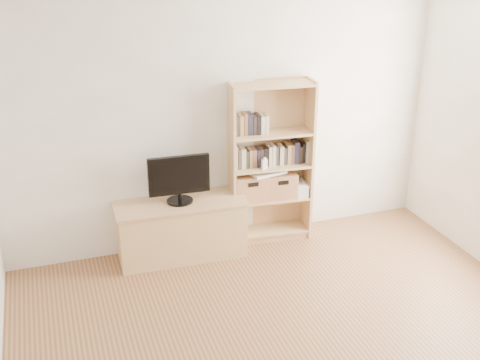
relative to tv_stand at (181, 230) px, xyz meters
name	(u,v)px	position (x,y,z in m)	size (l,w,h in m)	color
back_wall	(224,121)	(0.54, 0.24, 1.01)	(4.50, 0.02, 2.60)	beige
ceiling	(357,25)	(0.54, -2.26, 2.31)	(4.50, 5.00, 0.01)	white
tv_stand	(181,230)	(0.00, 0.00, 0.00)	(1.25, 0.47, 0.57)	tan
bookshelf	(271,163)	(0.99, 0.08, 0.57)	(0.85, 0.30, 1.70)	tan
television	(179,180)	(0.00, 0.00, 0.55)	(0.60, 0.05, 0.47)	black
books_row_mid	(270,154)	(0.99, 0.10, 0.65)	(0.80, 0.16, 0.21)	#BBB6A8
books_row_upper	(253,123)	(0.80, 0.12, 1.00)	(0.41, 0.15, 0.21)	#BBB6A8
baby_monitor	(264,164)	(0.88, 0.00, 0.60)	(0.05, 0.03, 0.10)	white
basket_left	(249,187)	(0.76, 0.10, 0.33)	(0.34, 0.28, 0.28)	#9E6D47
basket_right	(280,184)	(1.09, 0.07, 0.32)	(0.32, 0.27, 0.27)	#9E6D47
laptop	(266,171)	(0.93, 0.08, 0.48)	(0.36, 0.25, 0.03)	white
magazine_stack	(297,189)	(1.28, 0.05, 0.25)	(0.18, 0.26, 0.12)	beige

